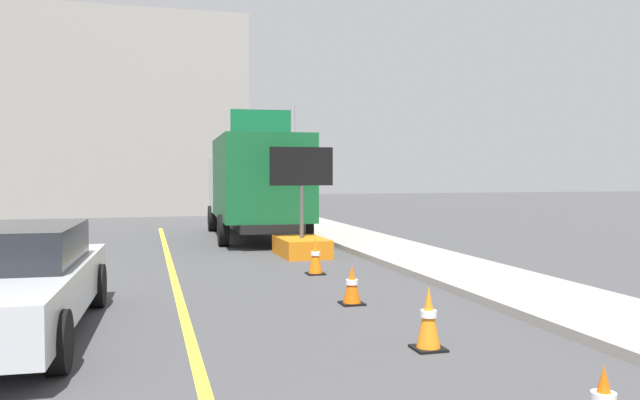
# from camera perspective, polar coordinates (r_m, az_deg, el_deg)

# --- Properties ---
(lane_center_stripe) EXTENTS (0.14, 36.00, 0.01)m
(lane_center_stripe) POSITION_cam_1_polar(r_m,az_deg,el_deg) (6.47, -10.56, -16.06)
(lane_center_stripe) COLOR yellow
(lane_center_stripe) RESTS_ON ground
(arrow_board_trailer) EXTENTS (1.60, 1.83, 2.70)m
(arrow_board_trailer) POSITION_cam_1_polar(r_m,az_deg,el_deg) (15.69, -1.67, -3.32)
(arrow_board_trailer) COLOR orange
(arrow_board_trailer) RESTS_ON ground
(box_truck) EXTENTS (2.86, 7.53, 3.14)m
(box_truck) POSITION_cam_1_polar(r_m,az_deg,el_deg) (20.07, -5.83, 1.50)
(box_truck) COLOR black
(box_truck) RESTS_ON ground
(pickup_car) EXTENTS (2.25, 5.11, 1.38)m
(pickup_car) POSITION_cam_1_polar(r_m,az_deg,el_deg) (8.89, -26.66, -6.59)
(pickup_car) COLOR silver
(pickup_car) RESTS_ON ground
(highway_guide_sign) EXTENTS (2.79, 0.31, 5.00)m
(highway_guide_sign) POSITION_cam_1_polar(r_m,az_deg,el_deg) (27.59, -4.08, 5.27)
(highway_guide_sign) COLOR gray
(highway_guide_sign) RESTS_ON ground
(far_building_block) EXTENTS (16.26, 8.13, 9.78)m
(far_building_block) POSITION_cam_1_polar(r_m,az_deg,el_deg) (34.96, -20.85, 6.92)
(far_building_block) COLOR gray
(far_building_block) RESTS_ON ground
(traffic_cone_mid_lane) EXTENTS (0.36, 0.36, 0.74)m
(traffic_cone_mid_lane) POSITION_cam_1_polar(r_m,az_deg,el_deg) (7.56, 9.76, -10.49)
(traffic_cone_mid_lane) COLOR black
(traffic_cone_mid_lane) RESTS_ON ground
(traffic_cone_far_lane) EXTENTS (0.36, 0.36, 0.61)m
(traffic_cone_far_lane) POSITION_cam_1_polar(r_m,az_deg,el_deg) (9.98, 2.90, -7.68)
(traffic_cone_far_lane) COLOR black
(traffic_cone_far_lane) RESTS_ON ground
(traffic_cone_curbside) EXTENTS (0.36, 0.36, 0.75)m
(traffic_cone_curbside) POSITION_cam_1_polar(r_m,az_deg,el_deg) (12.86, -0.41, -5.10)
(traffic_cone_curbside) COLOR black
(traffic_cone_curbside) RESTS_ON ground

